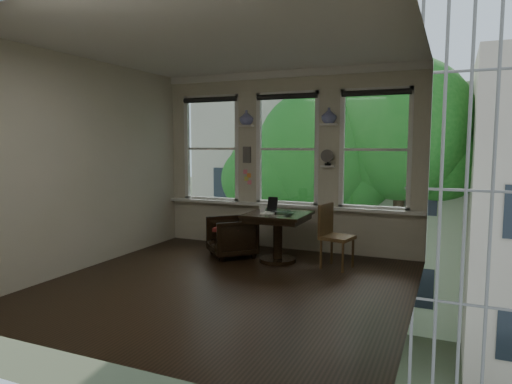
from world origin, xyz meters
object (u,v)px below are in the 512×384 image
at_px(armchair_left, 232,237).
at_px(side_chair_right, 337,237).
at_px(mug, 263,209).
at_px(table, 278,237).
at_px(laptop, 281,213).

height_order(armchair_left, side_chair_right, side_chair_right).
xyz_separation_m(side_chair_right, mug, (-1.15, -0.05, 0.34)).
bearing_deg(table, laptop, -36.80).
bearing_deg(armchair_left, mug, 39.91).
distance_m(table, side_chair_right, 0.92).
xyz_separation_m(table, laptop, (0.08, -0.06, 0.39)).
bearing_deg(table, armchair_left, 179.07).
distance_m(side_chair_right, laptop, 0.89).
distance_m(table, laptop, 0.40).
relative_size(table, armchair_left, 1.30).
bearing_deg(table, mug, -169.05).
relative_size(armchair_left, side_chair_right, 0.76).
distance_m(laptop, mug, 0.32).
bearing_deg(armchair_left, side_chair_right, 45.45).
xyz_separation_m(armchair_left, side_chair_right, (1.71, -0.01, 0.14)).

